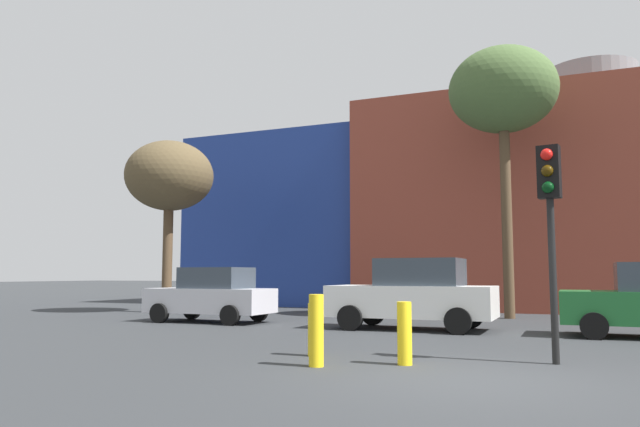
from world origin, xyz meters
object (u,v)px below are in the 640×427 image
object	(u,v)px
bare_tree_0	(169,177)
bare_tree_1	(503,93)
traffic_light_island	(550,202)
bollard_yellow_0	(316,330)
bollard_yellow_1	(404,333)
parked_car_0	(212,295)
bollard_yellow_2	(314,330)
parked_car_1	(414,294)

from	to	relation	value
bare_tree_0	bare_tree_1	world-z (taller)	bare_tree_1
traffic_light_island	bare_tree_1	size ratio (longest dim) A/B	0.39
bare_tree_0	bollard_yellow_0	size ratio (longest dim) A/B	5.82
bollard_yellow_0	bollard_yellow_1	distance (m)	1.46
bare_tree_0	bare_tree_1	bearing A→B (deg)	8.79
parked_car_0	traffic_light_island	distance (m)	11.50
parked_car_0	bare_tree_1	distance (m)	12.00
bollard_yellow_0	parked_car_0	bearing A→B (deg)	133.08
bare_tree_0	bollard_yellow_1	size ratio (longest dim) A/B	6.55
bollard_yellow_1	bollard_yellow_2	xyz separation A→B (m)	(-1.79, 0.42, -0.04)
bare_tree_1	bollard_yellow_2	distance (m)	13.42
parked_car_0	bare_tree_0	distance (m)	6.90
bare_tree_0	bollard_yellow_0	world-z (taller)	bare_tree_0
parked_car_0	bollard_yellow_0	distance (m)	9.57
parked_car_0	bare_tree_1	xyz separation A→B (m)	(8.33, 5.19, 6.90)
traffic_light_island	bare_tree_0	size ratio (longest dim) A/B	0.55
bare_tree_1	traffic_light_island	bearing A→B (deg)	-80.53
bare_tree_0	bollard_yellow_2	world-z (taller)	bare_tree_0
parked_car_0	parked_car_1	size ratio (longest dim) A/B	0.89
bare_tree_0	bollard_yellow_1	world-z (taller)	bare_tree_0
bare_tree_0	bare_tree_1	size ratio (longest dim) A/B	0.72
traffic_light_island	parked_car_1	bearing A→B (deg)	-135.63
bare_tree_1	bollard_yellow_0	distance (m)	14.25
parked_car_1	bare_tree_0	distance (m)	11.87
bollard_yellow_0	bollard_yellow_2	world-z (taller)	bollard_yellow_0
parked_car_1	bollard_yellow_1	world-z (taller)	parked_car_1
bare_tree_1	bollard_yellow_1	world-z (taller)	bare_tree_1
traffic_light_island	bare_tree_0	world-z (taller)	bare_tree_0
parked_car_0	traffic_light_island	world-z (taller)	traffic_light_island
parked_car_1	bare_tree_0	bearing A→B (deg)	-17.16
parked_car_0	bollard_yellow_1	xyz separation A→B (m)	(7.80, -6.26, -0.32)
parked_car_0	bollard_yellow_2	world-z (taller)	parked_car_0
bare_tree_0	bollard_yellow_0	distance (m)	15.55
parked_car_1	bare_tree_1	bearing A→B (deg)	-110.54
parked_car_1	bollard_yellow_1	distance (m)	6.43
bollard_yellow_2	bare_tree_0	bearing A→B (deg)	138.20
bollard_yellow_1	bare_tree_0	bearing A→B (deg)	141.51
parked_car_0	bare_tree_1	bearing A→B (deg)	-148.06
parked_car_0	bollard_yellow_1	world-z (taller)	parked_car_0
traffic_light_island	bollard_yellow_2	bearing A→B (deg)	-72.24
bare_tree_0	parked_car_1	bearing A→B (deg)	-17.16
parked_car_0	bollard_yellow_2	distance (m)	8.39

